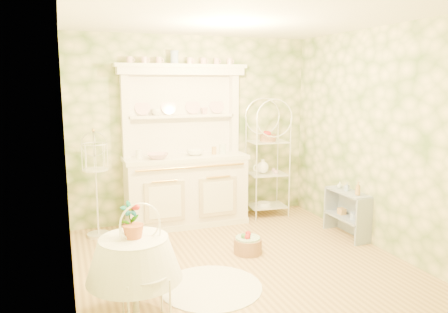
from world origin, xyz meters
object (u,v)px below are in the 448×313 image
object	(u,v)px
kitchen_dresser	(186,146)
side_shelf	(347,213)
birdcage_stand	(96,188)
bakers_rack	(268,154)
round_table	(135,273)
floor_basket	(248,243)
cafe_chair	(145,282)

from	to	relation	value
kitchen_dresser	side_shelf	bearing A→B (deg)	-33.08
birdcage_stand	bakers_rack	bearing A→B (deg)	1.53
side_shelf	round_table	size ratio (longest dim) A/B	0.94
kitchen_dresser	floor_basket	bearing A→B (deg)	-73.16
cafe_chair	birdcage_stand	xyz separation A→B (m)	(-0.20, 2.38, 0.29)
kitchen_dresser	round_table	xyz separation A→B (m)	(-1.10, -2.26, -0.76)
bakers_rack	birdcage_stand	xyz separation A→B (m)	(-2.53, -0.07, -0.30)
kitchen_dresser	floor_basket	world-z (taller)	kitchen_dresser
bakers_rack	birdcage_stand	distance (m)	2.55
kitchen_dresser	birdcage_stand	size ratio (longest dim) A/B	1.71
bakers_rack	floor_basket	bearing A→B (deg)	-118.69
bakers_rack	round_table	world-z (taller)	bakers_rack
bakers_rack	kitchen_dresser	bearing A→B (deg)	-174.65
side_shelf	cafe_chair	bearing A→B (deg)	-155.02
round_table	floor_basket	xyz separation A→B (m)	(1.50, 0.95, -0.27)
side_shelf	birdcage_stand	bearing A→B (deg)	161.89
bakers_rack	round_table	xyz separation A→B (m)	(-2.39, -2.25, -0.58)
round_table	birdcage_stand	size ratio (longest dim) A/B	0.58
kitchen_dresser	cafe_chair	size ratio (longest dim) A/B	3.01
kitchen_dresser	cafe_chair	distance (m)	2.78
round_table	floor_basket	size ratio (longest dim) A/B	2.03
side_shelf	birdcage_stand	distance (m)	3.35
bakers_rack	round_table	distance (m)	3.33
round_table	cafe_chair	size ratio (longest dim) A/B	1.02
bakers_rack	cafe_chair	size ratio (longest dim) A/B	2.54
bakers_rack	side_shelf	distance (m)	1.50
bakers_rack	birdcage_stand	bearing A→B (deg)	-172.81
bakers_rack	side_shelf	xyz separation A→B (m)	(0.59, -1.22, -0.66)
floor_basket	bakers_rack	bearing A→B (deg)	55.66
cafe_chair	kitchen_dresser	bearing A→B (deg)	64.85
bakers_rack	side_shelf	world-z (taller)	bakers_rack
kitchen_dresser	bakers_rack	world-z (taller)	kitchen_dresser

